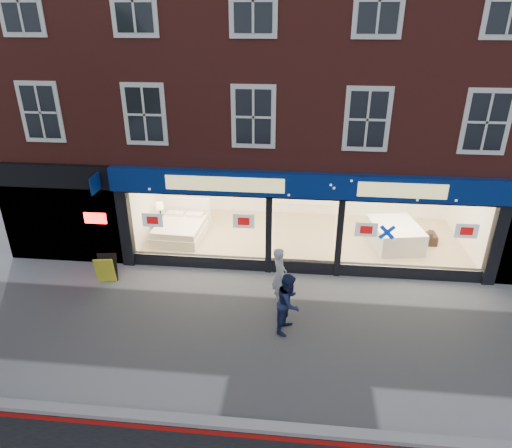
% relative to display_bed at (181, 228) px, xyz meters
% --- Properties ---
extents(ground, '(120.00, 120.00, 0.00)m').
position_rel_display_bed_xyz_m(ground, '(4.29, -4.93, -0.42)').
color(ground, gray).
rests_on(ground, ground).
extents(kerb_line, '(60.00, 0.10, 0.01)m').
position_rel_display_bed_xyz_m(kerb_line, '(4.29, -8.03, -0.41)').
color(kerb_line, '#8C0A07').
rests_on(kerb_line, ground).
extents(kerb_stone, '(60.00, 0.25, 0.12)m').
position_rel_display_bed_xyz_m(kerb_stone, '(4.29, -7.83, -0.36)').
color(kerb_stone, gray).
rests_on(kerb_stone, ground).
extents(showroom_floor, '(11.00, 4.50, 0.10)m').
position_rel_display_bed_xyz_m(showroom_floor, '(4.29, 0.32, -0.37)').
color(showroom_floor, tan).
rests_on(showroom_floor, ground).
extents(building, '(19.00, 8.26, 10.30)m').
position_rel_display_bed_xyz_m(building, '(4.28, 2.00, 6.25)').
color(building, maroon).
rests_on(building, ground).
extents(display_bed, '(1.75, 2.09, 1.13)m').
position_rel_display_bed_xyz_m(display_bed, '(0.00, 0.00, 0.00)').
color(display_bed, white).
rests_on(display_bed, showroom_floor).
extents(bedside_table, '(0.48, 0.48, 0.55)m').
position_rel_display_bed_xyz_m(bedside_table, '(-0.81, 0.32, -0.04)').
color(bedside_table, brown).
rests_on(bedside_table, showroom_floor).
extents(mattress_stack, '(1.81, 2.13, 0.75)m').
position_rel_display_bed_xyz_m(mattress_stack, '(7.39, 0.14, 0.05)').
color(mattress_stack, silver).
rests_on(mattress_stack, showroom_floor).
extents(sofa, '(1.70, 0.70, 0.49)m').
position_rel_display_bed_xyz_m(sofa, '(7.99, 0.40, -0.07)').
color(sofa, black).
rests_on(sofa, showroom_floor).
extents(a_board, '(0.61, 0.45, 0.87)m').
position_rel_display_bed_xyz_m(a_board, '(-1.50, -3.00, 0.01)').
color(a_board, gold).
rests_on(a_board, ground).
extents(pedestrian_grey, '(0.49, 0.66, 1.64)m').
position_rel_display_bed_xyz_m(pedestrian_grey, '(3.67, -3.44, 0.40)').
color(pedestrian_grey, '#9FA2A6').
rests_on(pedestrian_grey, ground).
extents(pedestrian_blue, '(0.81, 0.92, 1.61)m').
position_rel_display_bed_xyz_m(pedestrian_blue, '(3.97, -4.69, 0.38)').
color(pedestrian_blue, '#161E3F').
rests_on(pedestrian_blue, ground).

